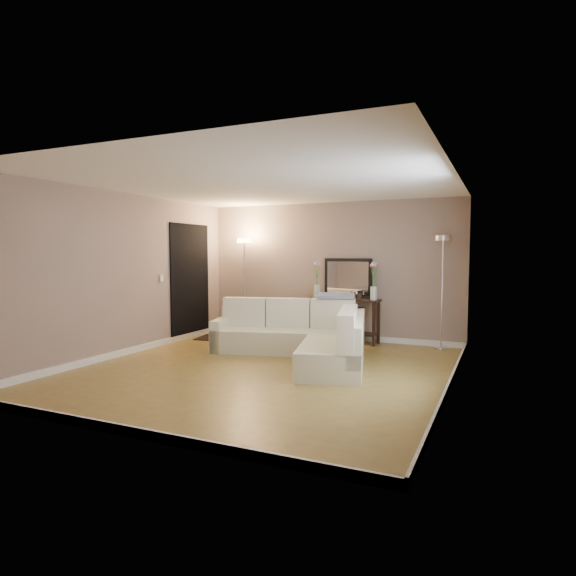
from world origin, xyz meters
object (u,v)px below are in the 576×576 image
at_px(sectional_sofa, 305,337).
at_px(floor_lamp_unlit, 443,269).
at_px(console_table, 340,317).
at_px(floor_lamp_lit, 244,267).

bearing_deg(sectional_sofa, floor_lamp_unlit, 39.45).
height_order(sectional_sofa, console_table, sectional_sofa).
xyz_separation_m(sectional_sofa, console_table, (0.09, 1.50, 0.13)).
distance_m(sectional_sofa, floor_lamp_lit, 2.60).
xyz_separation_m(console_table, floor_lamp_lit, (-1.99, -0.06, 0.91)).
xyz_separation_m(floor_lamp_lit, floor_lamp_unlit, (3.78, 0.11, 0.00)).
relative_size(console_table, floor_lamp_unlit, 0.69).
distance_m(console_table, floor_lamp_unlit, 2.01).
bearing_deg(floor_lamp_unlit, console_table, -178.46).
bearing_deg(sectional_sofa, console_table, 86.67).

